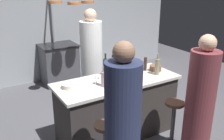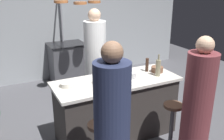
# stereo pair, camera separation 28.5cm
# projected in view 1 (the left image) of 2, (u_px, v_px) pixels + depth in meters

# --- Properties ---
(ground_plane) EXTENTS (9.00, 9.00, 0.00)m
(ground_plane) POSITION_uv_depth(u_px,v_px,m) (117.00, 134.00, 3.86)
(ground_plane) COLOR #4C4C51
(back_wall) EXTENTS (6.40, 0.16, 2.60)m
(back_wall) POSITION_uv_depth(u_px,v_px,m) (51.00, 23.00, 5.72)
(back_wall) COLOR #9EA3A8
(back_wall) RESTS_ON ground_plane
(kitchen_island) EXTENTS (1.80, 0.72, 0.90)m
(kitchen_island) POSITION_uv_depth(u_px,v_px,m) (117.00, 108.00, 3.71)
(kitchen_island) COLOR #332D2B
(kitchen_island) RESTS_ON ground_plane
(stove_range) EXTENTS (0.80, 0.64, 0.89)m
(stove_range) POSITION_uv_depth(u_px,v_px,m) (59.00, 64.00, 5.69)
(stove_range) COLOR #47474C
(stove_range) RESTS_ON ground_plane
(chef) EXTENTS (0.38, 0.38, 1.79)m
(chef) POSITION_uv_depth(u_px,v_px,m) (92.00, 64.00, 4.42)
(chef) COLOR white
(chef) RESTS_ON ground_plane
(bar_stool_right) EXTENTS (0.28, 0.28, 0.68)m
(bar_stool_right) POSITION_uv_depth(u_px,v_px,m) (173.00, 122.00, 3.49)
(bar_stool_right) COLOR #4C4C51
(bar_stool_right) RESTS_ON ground_plane
(guest_right) EXTENTS (0.35, 0.35, 1.66)m
(guest_right) POSITION_uv_depth(u_px,v_px,m) (199.00, 106.00, 3.10)
(guest_right) COLOR brown
(guest_right) RESTS_ON ground_plane
(guest_left) EXTENTS (0.36, 0.36, 1.72)m
(guest_left) POSITION_uv_depth(u_px,v_px,m) (122.00, 131.00, 2.53)
(guest_left) COLOR #262D4C
(guest_left) RESTS_ON ground_plane
(overhead_pot_rack) EXTENTS (0.90, 1.30, 2.17)m
(overhead_pot_rack) POSITION_uv_depth(u_px,v_px,m) (64.00, 11.00, 4.90)
(overhead_pot_rack) COLOR gray
(overhead_pot_rack) RESTS_ON ground_plane
(pepper_mill) EXTENTS (0.05, 0.05, 0.21)m
(pepper_mill) POSITION_uv_depth(u_px,v_px,m) (145.00, 64.00, 3.89)
(pepper_mill) COLOR #382319
(pepper_mill) RESTS_ON kitchen_island
(wine_bottle_green) EXTENTS (0.07, 0.07, 0.32)m
(wine_bottle_green) POSITION_uv_depth(u_px,v_px,m) (129.00, 76.00, 3.36)
(wine_bottle_green) COLOR #193D23
(wine_bottle_green) RESTS_ON kitchen_island
(wine_bottle_white) EXTENTS (0.07, 0.07, 0.33)m
(wine_bottle_white) POSITION_uv_depth(u_px,v_px,m) (157.00, 66.00, 3.72)
(wine_bottle_white) COLOR gray
(wine_bottle_white) RESTS_ON kitchen_island
(wine_bottle_red) EXTENTS (0.07, 0.07, 0.33)m
(wine_bottle_red) POSITION_uv_depth(u_px,v_px,m) (106.00, 67.00, 3.70)
(wine_bottle_red) COLOR #143319
(wine_bottle_red) RESTS_ON kitchen_island
(wine_bottle_dark) EXTENTS (0.07, 0.07, 0.31)m
(wine_bottle_dark) POSITION_uv_depth(u_px,v_px,m) (113.00, 68.00, 3.69)
(wine_bottle_dark) COLOR black
(wine_bottle_dark) RESTS_ON kitchen_island
(wine_bottle_rose) EXTENTS (0.07, 0.07, 0.29)m
(wine_bottle_rose) POSITION_uv_depth(u_px,v_px,m) (104.00, 79.00, 3.30)
(wine_bottle_rose) COLOR #B78C8E
(wine_bottle_rose) RESTS_ON kitchen_island
(wine_glass_near_left_guest) EXTENTS (0.07, 0.07, 0.15)m
(wine_glass_near_left_guest) POSITION_uv_depth(u_px,v_px,m) (97.00, 77.00, 3.38)
(wine_glass_near_left_guest) COLOR silver
(wine_glass_near_left_guest) RESTS_ON kitchen_island
(wine_glass_by_chef) EXTENTS (0.07, 0.07, 0.15)m
(wine_glass_by_chef) POSITION_uv_depth(u_px,v_px,m) (114.00, 72.00, 3.56)
(wine_glass_by_chef) COLOR silver
(wine_glass_by_chef) RESTS_ON kitchen_island
(mixing_bowl_wooden) EXTENTS (0.18, 0.18, 0.08)m
(mixing_bowl_wooden) POSITION_uv_depth(u_px,v_px,m) (155.00, 68.00, 3.90)
(mixing_bowl_wooden) COLOR brown
(mixing_bowl_wooden) RESTS_ON kitchen_island
(mixing_bowl_steel) EXTENTS (0.18, 0.18, 0.08)m
(mixing_bowl_steel) POSITION_uv_depth(u_px,v_px,m) (130.00, 74.00, 3.65)
(mixing_bowl_steel) COLOR #B7B7BC
(mixing_bowl_steel) RESTS_ON kitchen_island
(mixing_bowl_ceramic) EXTENTS (0.19, 0.19, 0.06)m
(mixing_bowl_ceramic) POSITION_uv_depth(u_px,v_px,m) (69.00, 86.00, 3.28)
(mixing_bowl_ceramic) COLOR silver
(mixing_bowl_ceramic) RESTS_ON kitchen_island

